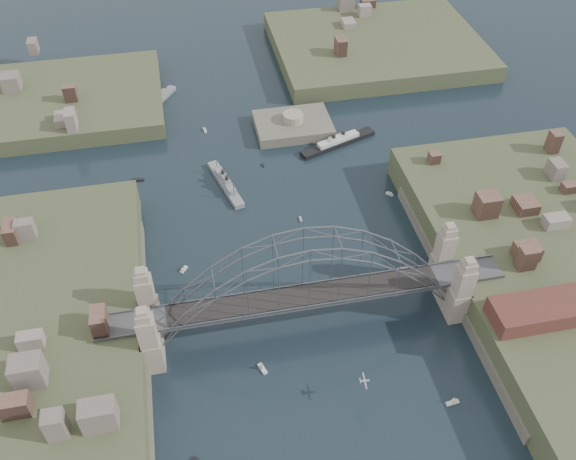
{
  "coord_description": "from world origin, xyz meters",
  "views": [
    {
      "loc": [
        -19.45,
        -78.61,
        104.52
      ],
      "look_at": [
        0.0,
        18.0,
        10.0
      ],
      "focal_mm": 38.5,
      "sensor_mm": 36.0,
      "label": 1
    }
  ],
  "objects_px": {
    "fort_island": "(293,130)",
    "naval_cruiser_far": "(158,100)",
    "wharf_shed": "(541,310)",
    "ocean_liner": "(338,142)",
    "bridge": "(306,283)",
    "naval_cruiser_near": "(226,183)"
  },
  "relations": [
    {
      "from": "fort_island",
      "to": "naval_cruiser_far",
      "type": "xyz_separation_m",
      "value": [
        -38.19,
        22.72,
        1.24
      ]
    },
    {
      "from": "naval_cruiser_near",
      "to": "ocean_liner",
      "type": "xyz_separation_m",
      "value": [
        33.77,
        12.01,
        -0.03
      ]
    },
    {
      "from": "ocean_liner",
      "to": "wharf_shed",
      "type": "bearing_deg",
      "value": -74.15
    },
    {
      "from": "bridge",
      "to": "naval_cruiser_far",
      "type": "distance_m",
      "value": 97.02
    },
    {
      "from": "wharf_shed",
      "to": "naval_cruiser_near",
      "type": "distance_m",
      "value": 83.18
    },
    {
      "from": "bridge",
      "to": "wharf_shed",
      "type": "height_order",
      "value": "bridge"
    },
    {
      "from": "naval_cruiser_far",
      "to": "ocean_liner",
      "type": "distance_m",
      "value": 59.1
    },
    {
      "from": "bridge",
      "to": "naval_cruiser_near",
      "type": "height_order",
      "value": "bridge"
    },
    {
      "from": "wharf_shed",
      "to": "ocean_liner",
      "type": "relative_size",
      "value": 0.85
    },
    {
      "from": "naval_cruiser_near",
      "to": "ocean_liner",
      "type": "relative_size",
      "value": 0.85
    },
    {
      "from": "bridge",
      "to": "wharf_shed",
      "type": "relative_size",
      "value": 4.2
    },
    {
      "from": "bridge",
      "to": "naval_cruiser_far",
      "type": "relative_size",
      "value": 5.45
    },
    {
      "from": "fort_island",
      "to": "wharf_shed",
      "type": "relative_size",
      "value": 1.1
    },
    {
      "from": "wharf_shed",
      "to": "naval_cruiser_far",
      "type": "bearing_deg",
      "value": 123.33
    },
    {
      "from": "fort_island",
      "to": "naval_cruiser_far",
      "type": "bearing_deg",
      "value": 149.25
    },
    {
      "from": "bridge",
      "to": "ocean_liner",
      "type": "xyz_separation_m",
      "value": [
        23.0,
        59.96,
        -11.42
      ]
    },
    {
      "from": "fort_island",
      "to": "wharf_shed",
      "type": "bearing_deg",
      "value": -69.15
    },
    {
      "from": "naval_cruiser_near",
      "to": "naval_cruiser_far",
      "type": "distance_m",
      "value": 47.35
    },
    {
      "from": "bridge",
      "to": "fort_island",
      "type": "distance_m",
      "value": 72.14
    },
    {
      "from": "bridge",
      "to": "naval_cruiser_near",
      "type": "xyz_separation_m",
      "value": [
        -10.77,
        47.95,
        -11.39
      ]
    },
    {
      "from": "bridge",
      "to": "naval_cruiser_near",
      "type": "distance_m",
      "value": 50.45
    },
    {
      "from": "ocean_liner",
      "to": "naval_cruiser_near",
      "type": "bearing_deg",
      "value": -160.43
    }
  ]
}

